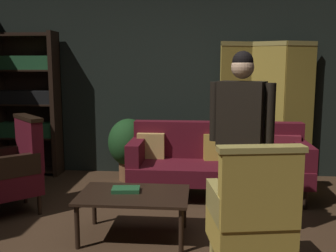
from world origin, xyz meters
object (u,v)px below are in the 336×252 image
object	(u,v)px
bookshelf	(28,102)
armchair_gilt_accent	(252,215)
armchair_wing_left	(15,168)
velvet_couch	(218,159)
coffee_table	(134,198)
potted_plant	(129,145)
standing_figure	(241,128)
book_green_cloth	(126,190)
folding_screen	(267,109)

from	to	relation	value
bookshelf	armchair_gilt_accent	distance (m)	3.94
armchair_gilt_accent	armchair_wing_left	xyz separation A→B (m)	(-2.37, 1.13, 0.00)
velvet_couch	armchair_gilt_accent	xyz separation A→B (m)	(0.18, -1.90, 0.04)
bookshelf	velvet_couch	xyz separation A→B (m)	(2.70, -0.74, -0.61)
coffee_table	potted_plant	bearing A→B (deg)	102.02
bookshelf	coffee_table	bearing A→B (deg)	-47.03
coffee_table	armchair_gilt_accent	size ratio (longest dim) A/B	0.96
velvet_couch	standing_figure	world-z (taller)	standing_figure
velvet_couch	armchair_gilt_accent	distance (m)	1.90
potted_plant	coffee_table	bearing A→B (deg)	-77.98
velvet_couch	standing_figure	bearing A→B (deg)	-82.85
armchair_wing_left	standing_figure	world-z (taller)	standing_figure
book_green_cloth	coffee_table	bearing A→B (deg)	-32.42
folding_screen	book_green_cloth	bearing A→B (deg)	-128.30
folding_screen	book_green_cloth	size ratio (longest dim) A/B	7.46
coffee_table	potted_plant	xyz separation A→B (m)	(-0.39, 1.82, 0.12)
velvet_couch	coffee_table	size ratio (longest dim) A/B	2.12
book_green_cloth	standing_figure	bearing A→B (deg)	2.18
velvet_couch	potted_plant	bearing A→B (deg)	155.91
bookshelf	coffee_table	xyz separation A→B (m)	(1.89, -2.03, -0.69)
bookshelf	velvet_couch	bearing A→B (deg)	-15.33
armchair_gilt_accent	standing_figure	xyz separation A→B (m)	(-0.03, 0.70, 0.54)
armchair_gilt_accent	armchair_wing_left	distance (m)	2.62
coffee_table	armchair_gilt_accent	xyz separation A→B (m)	(0.99, -0.61, 0.12)
armchair_gilt_accent	coffee_table	bearing A→B (deg)	148.43
velvet_couch	standing_figure	distance (m)	1.34
folding_screen	armchair_gilt_accent	bearing A→B (deg)	-100.94
folding_screen	armchair_wing_left	distance (m)	3.30
bookshelf	book_green_cloth	bearing A→B (deg)	-47.56
folding_screen	standing_figure	size ratio (longest dim) A/B	1.12
folding_screen	armchair_gilt_accent	size ratio (longest dim) A/B	1.83
armchair_wing_left	book_green_cloth	size ratio (longest dim) A/B	4.08
velvet_couch	armchair_wing_left	xyz separation A→B (m)	(-2.19, -0.76, 0.04)
standing_figure	book_green_cloth	xyz separation A→B (m)	(-1.04, -0.04, -0.59)
folding_screen	book_green_cloth	distance (m)	2.61
velvet_couch	book_green_cloth	distance (m)	1.52
velvet_couch	armchair_wing_left	size ratio (longest dim) A/B	2.04
armchair_wing_left	standing_figure	size ratio (longest dim) A/B	0.61
folding_screen	armchair_wing_left	world-z (taller)	folding_screen
coffee_table	book_green_cloth	bearing A→B (deg)	147.58
standing_figure	potted_plant	world-z (taller)	standing_figure
potted_plant	velvet_couch	bearing A→B (deg)	-24.09
bookshelf	standing_figure	xyz separation A→B (m)	(2.85, -1.94, -0.04)
folding_screen	armchair_gilt_accent	xyz separation A→B (m)	(-0.51, -2.66, -0.50)
bookshelf	armchair_wing_left	bearing A→B (deg)	-71.24
potted_plant	folding_screen	bearing A→B (deg)	7.00
folding_screen	armchair_gilt_accent	distance (m)	2.76
folding_screen	standing_figure	world-z (taller)	folding_screen
folding_screen	bookshelf	xyz separation A→B (m)	(-3.39, -0.03, 0.08)
coffee_table	potted_plant	distance (m)	1.87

